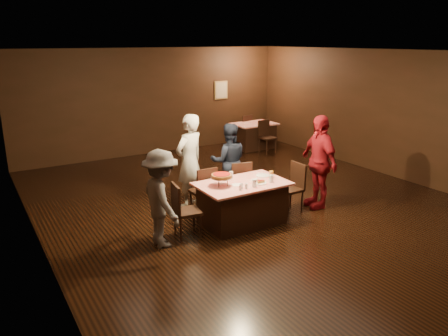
# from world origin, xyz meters

# --- Properties ---
(room) EXTENTS (10.00, 10.04, 3.02)m
(room) POSITION_xyz_m (0.00, 0.01, 2.14)
(room) COLOR black
(room) RESTS_ON ground
(main_table) EXTENTS (1.60, 1.00, 0.77)m
(main_table) POSITION_xyz_m (-0.71, -0.65, 0.39)
(main_table) COLOR red
(main_table) RESTS_ON ground
(back_table) EXTENTS (1.30, 0.90, 0.77)m
(back_table) POSITION_xyz_m (2.76, 3.94, 0.39)
(back_table) COLOR #B2120B
(back_table) RESTS_ON ground
(chair_far_left) EXTENTS (0.42, 0.42, 0.95)m
(chair_far_left) POSITION_xyz_m (-1.11, 0.10, 0.47)
(chair_far_left) COLOR black
(chair_far_left) RESTS_ON ground
(chair_far_right) EXTENTS (0.49, 0.49, 0.95)m
(chair_far_right) POSITION_xyz_m (-0.31, 0.10, 0.47)
(chair_far_right) COLOR black
(chair_far_right) RESTS_ON ground
(chair_end_left) EXTENTS (0.48, 0.48, 0.95)m
(chair_end_left) POSITION_xyz_m (-1.81, -0.65, 0.47)
(chair_end_left) COLOR black
(chair_end_left) RESTS_ON ground
(chair_end_right) EXTENTS (0.42, 0.42, 0.95)m
(chair_end_right) POSITION_xyz_m (0.39, -0.65, 0.47)
(chair_end_right) COLOR black
(chair_end_right) RESTS_ON ground
(chair_back_near) EXTENTS (0.45, 0.45, 0.95)m
(chair_back_near) POSITION_xyz_m (2.76, 3.24, 0.47)
(chair_back_near) COLOR black
(chair_back_near) RESTS_ON ground
(chair_back_far) EXTENTS (0.50, 0.50, 0.95)m
(chair_back_far) POSITION_xyz_m (2.76, 4.54, 0.47)
(chair_back_far) COLOR black
(chair_back_far) RESTS_ON ground
(diner_white_jacket) EXTENTS (0.79, 0.65, 1.86)m
(diner_white_jacket) POSITION_xyz_m (-1.13, 0.59, 0.93)
(diner_white_jacket) COLOR silver
(diner_white_jacket) RESTS_ON ground
(diner_navy_hoodie) EXTENTS (0.95, 0.87, 1.59)m
(diner_navy_hoodie) POSITION_xyz_m (-0.20, 0.63, 0.79)
(diner_navy_hoodie) COLOR #181E30
(diner_navy_hoodie) RESTS_ON ground
(diner_grey_knit) EXTENTS (0.61, 1.04, 1.59)m
(diner_grey_knit) POSITION_xyz_m (-2.29, -0.72, 0.80)
(diner_grey_knit) COLOR #555459
(diner_grey_knit) RESTS_ON ground
(diner_red_shirt) EXTENTS (0.64, 1.14, 1.84)m
(diner_red_shirt) POSITION_xyz_m (1.04, -0.71, 0.92)
(diner_red_shirt) COLOR maroon
(diner_red_shirt) RESTS_ON ground
(pizza_stand) EXTENTS (0.38, 0.38, 0.22)m
(pizza_stand) POSITION_xyz_m (-1.11, -0.60, 0.95)
(pizza_stand) COLOR black
(pizza_stand) RESTS_ON main_table
(plate_with_slice) EXTENTS (0.25, 0.25, 0.06)m
(plate_with_slice) POSITION_xyz_m (-0.46, -0.83, 0.80)
(plate_with_slice) COLOR white
(plate_with_slice) RESTS_ON main_table
(plate_empty) EXTENTS (0.25, 0.25, 0.01)m
(plate_empty) POSITION_xyz_m (-0.16, -0.50, 0.78)
(plate_empty) COLOR white
(plate_empty) RESTS_ON main_table
(glass_front_left) EXTENTS (0.08, 0.08, 0.14)m
(glass_front_left) POSITION_xyz_m (-0.66, -0.95, 0.84)
(glass_front_left) COLOR silver
(glass_front_left) RESTS_ON main_table
(glass_front_right) EXTENTS (0.08, 0.08, 0.14)m
(glass_front_right) POSITION_xyz_m (-0.26, -0.90, 0.84)
(glass_front_right) COLOR silver
(glass_front_right) RESTS_ON main_table
(glass_amber) EXTENTS (0.08, 0.08, 0.14)m
(glass_amber) POSITION_xyz_m (-0.11, -0.70, 0.84)
(glass_amber) COLOR #BF7F26
(glass_amber) RESTS_ON main_table
(glass_back) EXTENTS (0.08, 0.08, 0.14)m
(glass_back) POSITION_xyz_m (-0.76, -0.35, 0.84)
(glass_back) COLOR silver
(glass_back) RESTS_ON main_table
(condiments) EXTENTS (0.17, 0.10, 0.09)m
(condiments) POSITION_xyz_m (-0.89, -0.93, 0.82)
(condiments) COLOR silver
(condiments) RESTS_ON main_table
(napkin_center) EXTENTS (0.19, 0.19, 0.01)m
(napkin_center) POSITION_xyz_m (-0.41, -0.65, 0.77)
(napkin_center) COLOR white
(napkin_center) RESTS_ON main_table
(napkin_left) EXTENTS (0.21, 0.21, 0.01)m
(napkin_left) POSITION_xyz_m (-0.86, -0.70, 0.77)
(napkin_left) COLOR white
(napkin_left) RESTS_ON main_table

